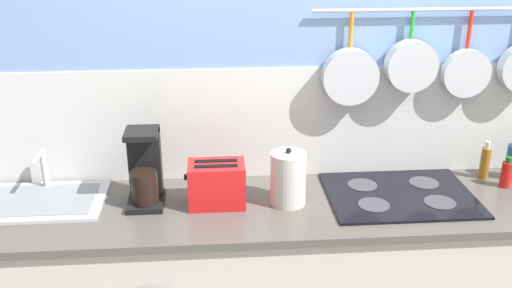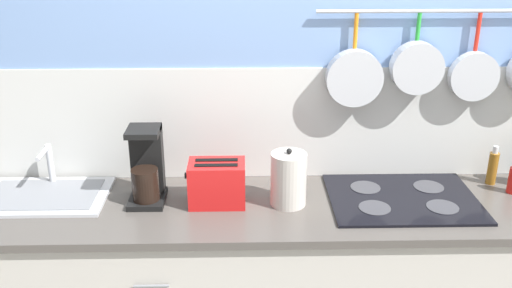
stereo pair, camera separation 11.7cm
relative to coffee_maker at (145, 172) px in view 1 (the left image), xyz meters
name	(u,v)px [view 1 (the left image)]	position (x,y,z in m)	size (l,w,h in m)	color
wall_back	(336,103)	(0.87, 0.26, 0.21)	(7.20, 0.16, 2.60)	#7293C6
countertop	(346,206)	(0.86, -0.08, -0.16)	(3.29, 0.59, 0.03)	#4C4742
sink_basin	(39,199)	(-0.46, 0.02, -0.12)	(0.56, 0.37, 0.20)	#B7BABF
coffee_maker	(145,172)	(0.00, 0.00, 0.00)	(0.15, 0.19, 0.33)	black
toaster	(217,184)	(0.30, -0.05, -0.04)	(0.26, 0.15, 0.19)	red
kettle	(288,178)	(0.61, -0.06, -0.02)	(0.15, 0.15, 0.26)	beige
cooktop	(400,195)	(1.11, -0.04, -0.13)	(0.64, 0.48, 0.01)	black
bottle_vinegar	(485,162)	(1.56, 0.12, -0.06)	(0.04, 0.04, 0.19)	#8C5919
bottle_sesame_oil	(506,174)	(1.62, 0.02, -0.07)	(0.05, 0.05, 0.15)	red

